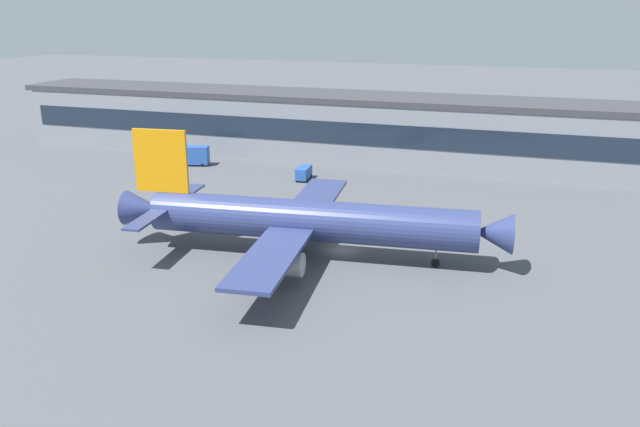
% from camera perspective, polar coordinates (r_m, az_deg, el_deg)
% --- Properties ---
extents(ground_plane, '(600.00, 600.00, 0.00)m').
position_cam_1_polar(ground_plane, '(90.86, 1.95, -3.29)').
color(ground_plane, '#4C4F54').
extents(terminal_building, '(190.31, 17.24, 14.17)m').
position_cam_1_polar(terminal_building, '(142.15, 8.46, 7.30)').
color(terminal_building, gray).
rests_on(terminal_building, ground_plane).
extents(airliner, '(53.61, 45.75, 16.79)m').
position_cam_1_polar(airliner, '(87.03, -1.40, -0.59)').
color(airliner, navy).
rests_on(airliner, ground_plane).
extents(crew_van, '(2.64, 5.37, 2.55)m').
position_cam_1_polar(crew_van, '(127.41, -1.44, 3.65)').
color(crew_van, '#2651A5').
rests_on(crew_van, ground_plane).
extents(catering_truck, '(7.62, 4.33, 4.15)m').
position_cam_1_polar(catering_truck, '(141.48, -11.31, 5.10)').
color(catering_truck, '#2651A5').
rests_on(catering_truck, ground_plane).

